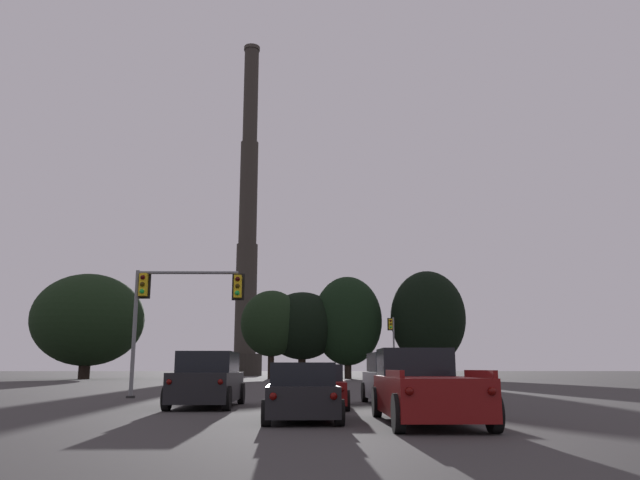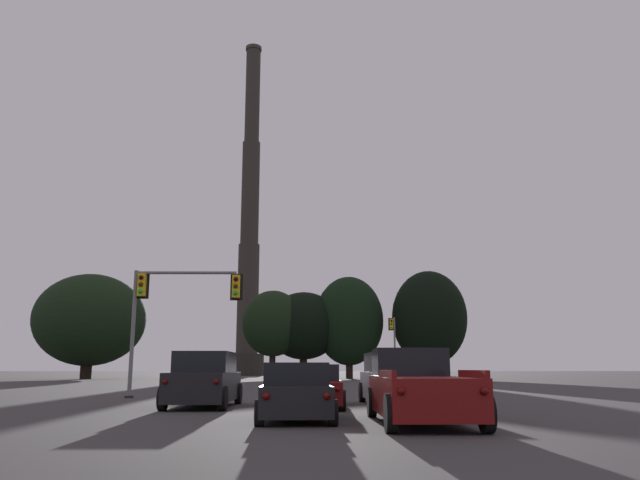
% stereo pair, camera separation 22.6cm
% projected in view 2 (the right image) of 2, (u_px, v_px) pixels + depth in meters
% --- Properties ---
extents(sedan_center_lane_front, '(2.06, 4.74, 1.43)m').
position_uv_depth(sedan_center_lane_front, '(315.00, 387.00, 21.16)').
color(sedan_center_lane_front, maroon).
rests_on(sedan_center_lane_front, ground_plane).
extents(suv_left_lane_front, '(2.11, 4.91, 1.86)m').
position_uv_depth(suv_left_lane_front, '(205.00, 380.00, 21.38)').
color(suv_left_lane_front, black).
rests_on(suv_left_lane_front, ground_plane).
extents(pickup_truck_right_lane_second, '(2.19, 5.51, 1.82)m').
position_uv_depth(pickup_truck_right_lane_second, '(418.00, 389.00, 15.26)').
color(pickup_truck_right_lane_second, maroon).
rests_on(pickup_truck_right_lane_second, ground_plane).
extents(hatchback_center_lane_second, '(2.04, 4.16, 1.44)m').
position_uv_depth(hatchback_center_lane_second, '(296.00, 394.00, 15.84)').
color(hatchback_center_lane_second, black).
rests_on(hatchback_center_lane_second, ground_plane).
extents(suv_right_lane_front, '(2.23, 4.95, 1.86)m').
position_uv_depth(suv_right_lane_front, '(393.00, 379.00, 22.77)').
color(suv_right_lane_front, gray).
rests_on(suv_right_lane_front, ground_plane).
extents(traffic_light_overhead_left, '(5.13, 0.50, 5.75)m').
position_uv_depth(traffic_light_overhead_left, '(171.00, 300.00, 28.65)').
color(traffic_light_overhead_left, slate).
rests_on(traffic_light_overhead_left, ground_plane).
extents(traffic_light_far_right, '(0.78, 0.50, 6.35)m').
position_uv_depth(traffic_light_far_right, '(393.00, 339.00, 62.67)').
color(traffic_light_far_right, slate).
rests_on(traffic_light_far_right, ground_plane).
extents(smokestack, '(6.20, 6.20, 63.52)m').
position_uv_depth(smokestack, '(249.00, 239.00, 115.41)').
color(smokestack, '#2B2722').
rests_on(smokestack, ground_plane).
extents(treeline_far_left, '(7.80, 7.02, 11.06)m').
position_uv_depth(treeline_far_left, '(273.00, 323.00, 79.08)').
color(treeline_far_left, black).
rests_on(treeline_far_left, ground_plane).
extents(treeline_center_left, '(9.56, 8.61, 13.64)m').
position_uv_depth(treeline_center_left, '(429.00, 318.00, 79.58)').
color(treeline_center_left, black).
rests_on(treeline_center_left, ground_plane).
extents(treeline_far_right, '(8.88, 8.00, 13.03)m').
position_uv_depth(treeline_far_right, '(349.00, 321.00, 80.43)').
color(treeline_far_right, black).
rests_on(treeline_far_right, ground_plane).
extents(treeline_left_mid, '(13.63, 12.27, 12.83)m').
position_uv_depth(treeline_left_mid, '(90.00, 320.00, 76.87)').
color(treeline_left_mid, black).
rests_on(treeline_left_mid, ground_plane).
extents(treeline_right_mid, '(9.65, 8.68, 11.01)m').
position_uv_depth(treeline_right_mid, '(304.00, 326.00, 80.34)').
color(treeline_right_mid, black).
rests_on(treeline_right_mid, ground_plane).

